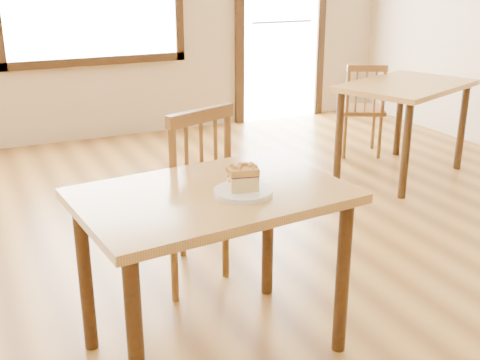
% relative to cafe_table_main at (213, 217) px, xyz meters
% --- Properties ---
extents(entry_door, '(1.08, 0.06, 2.29)m').
position_rel_cafe_table_main_xyz_m(entry_door, '(2.35, 3.69, 0.56)').
color(entry_door, white).
rests_on(entry_door, ground).
extents(cafe_table_main, '(1.15, 0.82, 0.75)m').
position_rel_cafe_table_main_xyz_m(cafe_table_main, '(0.00, 0.00, 0.00)').
color(cafe_table_main, '#AC8A43').
rests_on(cafe_table_main, ground).
extents(cafe_chair_main, '(0.57, 0.57, 0.98)m').
position_rel_cafe_table_main_xyz_m(cafe_chair_main, '(0.10, 0.65, -0.14)').
color(cafe_chair_main, brown).
rests_on(cafe_chair_main, ground).
extents(cafe_table_second, '(1.26, 1.06, 0.75)m').
position_rel_cafe_table_main_xyz_m(cafe_table_second, '(2.30, 1.56, -0.00)').
color(cafe_table_second, '#AC8A43').
rests_on(cafe_table_second, ground).
extents(cafe_chair_second, '(0.51, 0.51, 0.84)m').
position_rel_cafe_table_main_xyz_m(cafe_chair_second, '(2.33, 2.15, -0.21)').
color(cafe_chair_second, brown).
rests_on(cafe_chair_second, ground).
extents(plate, '(0.24, 0.24, 0.02)m').
position_rel_cafe_table_main_xyz_m(plate, '(0.10, -0.08, 0.12)').
color(plate, white).
rests_on(plate, cafe_table_main).
extents(cake_slice, '(0.14, 0.11, 0.11)m').
position_rel_cafe_table_main_xyz_m(cake_slice, '(0.10, -0.08, 0.19)').
color(cake_slice, '#DDCA7D').
rests_on(cake_slice, plate).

